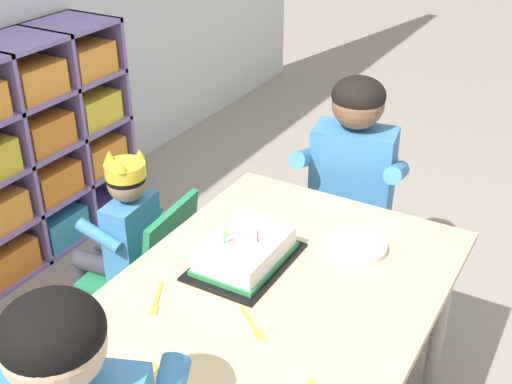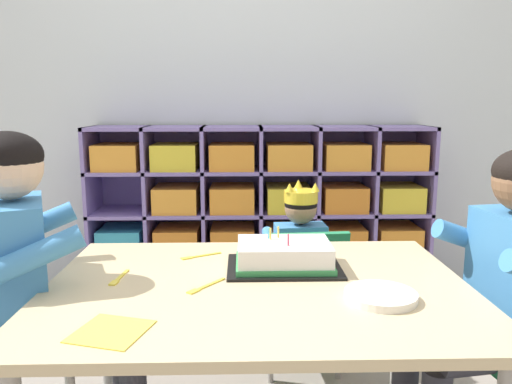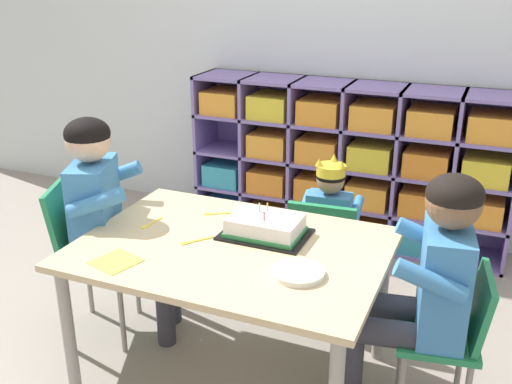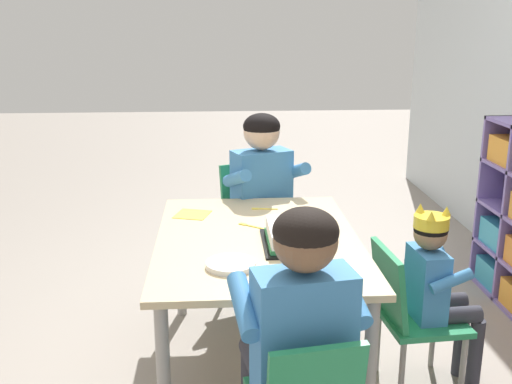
% 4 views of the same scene
% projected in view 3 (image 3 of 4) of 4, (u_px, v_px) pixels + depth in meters
% --- Properties ---
extents(ground, '(16.00, 16.00, 0.00)m').
position_uv_depth(ground, '(234.00, 375.00, 2.53)').
color(ground, gray).
extents(storage_cubby_shelf, '(1.94, 0.34, 0.98)m').
position_uv_depth(storage_cubby_shelf, '(346.00, 166.00, 3.63)').
color(storage_cubby_shelf, '#7F6BB2').
rests_on(storage_cubby_shelf, ground).
extents(activity_table, '(1.19, 0.85, 0.62)m').
position_uv_depth(activity_table, '(232.00, 261.00, 2.33)').
color(activity_table, '#D1B789').
rests_on(activity_table, ground).
extents(classroom_chair_blue, '(0.37, 0.36, 0.63)m').
position_uv_depth(classroom_chair_blue, '(324.00, 249.00, 2.84)').
color(classroom_chair_blue, '#238451').
rests_on(classroom_chair_blue, ground).
extents(child_with_crown, '(0.31, 0.31, 0.80)m').
position_uv_depth(child_with_crown, '(331.00, 215.00, 2.89)').
color(child_with_crown, '#3D7FBC').
rests_on(child_with_crown, ground).
extents(classroom_chair_adult_side, '(0.43, 0.46, 0.75)m').
position_uv_depth(classroom_chair_adult_side, '(86.00, 244.00, 2.67)').
color(classroom_chair_adult_side, '#238451').
rests_on(classroom_chair_adult_side, ground).
extents(adult_helper_seated, '(0.49, 0.47, 1.04)m').
position_uv_depth(adult_helper_seated, '(109.00, 206.00, 2.60)').
color(adult_helper_seated, '#3D7FBC').
rests_on(adult_helper_seated, ground).
extents(classroom_chair_guest_side, '(0.35, 0.36, 0.63)m').
position_uv_depth(classroom_chair_guest_side, '(451.00, 332.00, 2.16)').
color(classroom_chair_guest_side, '#238451').
rests_on(classroom_chair_guest_side, ground).
extents(guest_at_table_side, '(0.46, 0.44, 0.99)m').
position_uv_depth(guest_at_table_side, '(427.00, 276.00, 2.11)').
color(guest_at_table_side, '#3D7FBC').
rests_on(guest_at_table_side, ground).
extents(birthday_cake_on_tray, '(0.35, 0.25, 0.12)m').
position_uv_depth(birthday_cake_on_tray, '(265.00, 227.00, 2.38)').
color(birthday_cake_on_tray, black).
rests_on(birthday_cake_on_tray, activity_table).
extents(paper_plate_stack, '(0.19, 0.19, 0.02)m').
position_uv_depth(paper_plate_stack, '(298.00, 273.00, 2.08)').
color(paper_plate_stack, white).
rests_on(paper_plate_stack, activity_table).
extents(paper_napkin_square, '(0.19, 0.19, 0.00)m').
position_uv_depth(paper_napkin_square, '(116.00, 261.00, 2.18)').
color(paper_napkin_square, '#F4DB4C').
rests_on(paper_napkin_square, activity_table).
extents(fork_scattered_mid_table, '(0.10, 0.12, 0.00)m').
position_uv_depth(fork_scattered_mid_table, '(196.00, 241.00, 2.34)').
color(fork_scattered_mid_table, yellow).
rests_on(fork_scattered_mid_table, activity_table).
extents(fork_near_child_seat, '(0.03, 0.13, 0.00)m').
position_uv_depth(fork_near_child_seat, '(151.00, 224.00, 2.49)').
color(fork_near_child_seat, yellow).
rests_on(fork_near_child_seat, activity_table).
extents(fork_at_table_front_edge, '(0.13, 0.08, 0.00)m').
position_uv_depth(fork_at_table_front_edge, '(218.00, 214.00, 2.59)').
color(fork_at_table_front_edge, yellow).
rests_on(fork_at_table_front_edge, activity_table).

